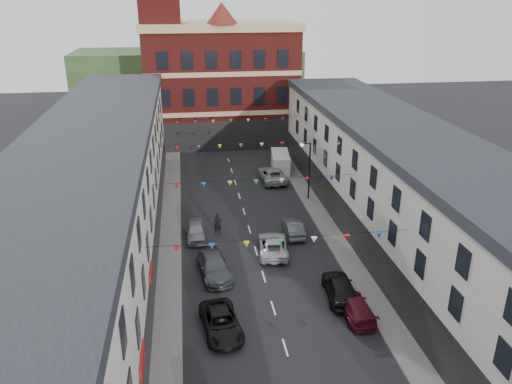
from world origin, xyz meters
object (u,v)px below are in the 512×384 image
pedestrian (218,224)px  street_lamp (307,163)px  moving_car (273,245)px  car_left_e (196,231)px  car_right_e (293,228)px  car_left_d (214,266)px  car_right_f (272,174)px  white_van (280,163)px  car_right_c (355,307)px  car_right_d (340,288)px  car_left_c (221,323)px

pedestrian → street_lamp: bearing=40.2°
moving_car → pedestrian: (-4.14, 3.97, 0.27)m
car_left_e → pedestrian: size_ratio=2.08×
car_left_e → moving_car: bearing=-30.2°
street_lamp → car_right_e: street_lamp is taller
car_left_d → pedestrian: size_ratio=2.62×
car_right_f → moving_car: car_right_f is taller
street_lamp → pedestrian: 11.78m
street_lamp → white_van: bearing=96.1°
car_right_f → street_lamp: bearing=110.3°
car_right_c → car_right_d: car_right_d is taller
car_left_c → car_right_d: car_right_d is taller
car_left_d → moving_car: car_left_d is taller
car_right_f → car_right_c: bearing=89.7°
pedestrian → car_right_c: bearing=-53.3°
car_left_d → white_van: 23.86m
white_van → car_left_c: bearing=-100.6°
street_lamp → car_left_e: (-11.28, -6.98, -3.22)m
white_van → moving_car: bearing=-95.4°
car_right_c → car_left_c: bearing=2.3°
moving_car → pedestrian: bearing=-36.7°
street_lamp → car_right_f: (-2.47, 5.86, -3.14)m
pedestrian → car_right_d: bearing=-50.2°
car_right_d → white_van: white_van is taller
white_van → pedestrian: (-8.42, -15.33, -0.15)m
car_right_f → pedestrian: (-6.90, -12.36, 0.19)m
street_lamp → moving_car: (-5.24, -10.47, -3.21)m
moving_car → pedestrian: pedestrian is taller
car_left_c → car_right_f: (7.68, 25.80, 0.11)m
car_right_d → car_right_f: 23.34m
white_van → car_right_e: bearing=-89.8°
car_left_d → moving_car: (4.92, 2.71, -0.04)m
car_left_c → car_left_e: (-1.13, 12.96, 0.03)m
white_van → pedestrian: 17.49m
street_lamp → car_right_d: size_ratio=1.28×
car_left_d → car_left_e: size_ratio=1.26×
car_left_e → car_right_e: car_left_e is taller
car_right_d → car_left_d: bearing=-22.8°
car_right_d → car_right_f: bearing=-84.0°
car_left_d → white_van: size_ratio=1.00×
street_lamp → car_left_c: 22.61m
car_right_c → car_right_e: size_ratio=1.10×
car_right_d → car_right_f: car_right_d is taller
street_lamp → car_left_e: 13.65m
car_left_e → car_right_c: car_left_e is taller
car_right_e → car_right_f: (0.48, 13.39, 0.11)m
car_right_f → white_van: size_ratio=1.10×
car_left_d → white_van: white_van is taller
car_left_d → car_right_d: car_right_d is taller
moving_car → car_right_f: bearing=-92.5°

